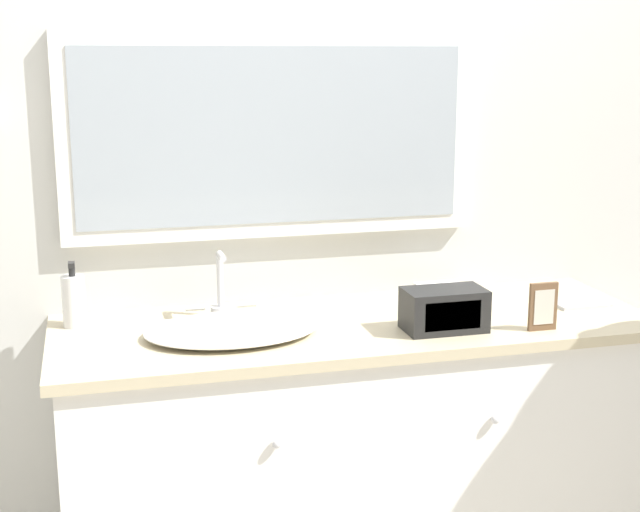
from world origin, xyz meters
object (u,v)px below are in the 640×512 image
Objects in this scene: soap_bottle at (74,300)px; picture_frame at (543,307)px; sink_basin at (231,328)px; appliance_box at (444,310)px.

picture_frame is (1.25, -0.37, -0.01)m from soap_bottle.
sink_basin is 2.53× the size of soap_bottle.
appliance_box is at bearing -11.05° from sink_basin.
soap_bottle is (-0.41, 0.19, 0.06)m from sink_basin.
appliance_box is 0.27m from picture_frame.
sink_basin is at bearing -24.33° from soap_bottle.
soap_bottle is 0.84× the size of appliance_box.
picture_frame reaches higher than appliance_box.
soap_bottle is at bearing 163.18° from appliance_box.
soap_bottle reaches higher than picture_frame.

